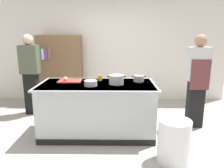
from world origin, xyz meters
TOP-DOWN VIEW (x-y plane):
  - ground_plane at (0.00, 0.00)m, footprint 10.00×10.00m
  - back_wall at (0.00, 2.10)m, footprint 6.40×0.12m
  - counter_island at (0.00, -0.00)m, footprint 1.98×0.98m
  - cutting_board at (-0.50, 0.17)m, footprint 0.40×0.28m
  - onion at (-0.57, 0.13)m, footprint 0.07×0.07m
  - stock_pot at (0.33, -0.02)m, footprint 0.31×0.25m
  - sauce_pan at (0.72, 0.18)m, footprint 0.25×0.18m
  - mixing_bowl at (-0.09, -0.14)m, footprint 0.21×0.21m
  - juice_cup at (0.04, 0.26)m, footprint 0.07×0.07m
  - trash_bin at (1.11, -0.86)m, footprint 0.44×0.44m
  - person_chef at (1.81, 0.32)m, footprint 0.38×0.25m
  - person_guest at (-1.51, 0.96)m, footprint 0.38×0.24m
  - bookshelf at (-1.08, 1.80)m, footprint 1.10×0.31m

SIDE VIEW (x-z plane):
  - ground_plane at x=0.00m, z-range 0.00..0.00m
  - trash_bin at x=1.11m, z-range 0.00..0.61m
  - counter_island at x=0.00m, z-range 0.02..0.92m
  - bookshelf at x=-1.08m, z-range 0.00..1.70m
  - cutting_board at x=-0.50m, z-range 0.90..0.92m
  - person_guest at x=-1.51m, z-range 0.05..1.77m
  - person_chef at x=1.81m, z-range 0.05..1.77m
  - mixing_bowl at x=-0.09m, z-range 0.90..0.99m
  - juice_cup at x=0.04m, z-range 0.90..1.00m
  - sauce_pan at x=0.72m, z-range 0.90..1.01m
  - onion at x=-0.57m, z-range 0.92..0.99m
  - stock_pot at x=0.33m, z-range 0.90..1.06m
  - back_wall at x=0.00m, z-range 0.00..3.00m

